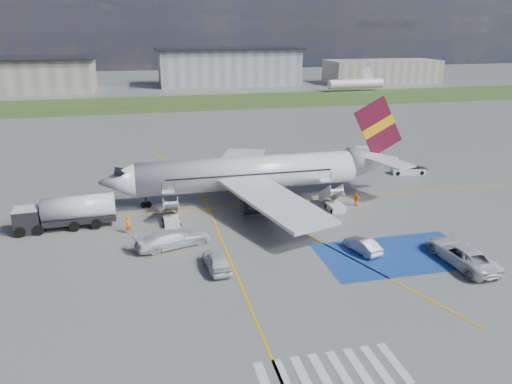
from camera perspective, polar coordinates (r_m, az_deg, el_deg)
ground at (r=47.65m, az=2.68°, el=-6.38°), size 400.00×400.00×0.00m
grass_strip at (r=138.47m, az=-8.32°, el=10.05°), size 400.00×30.00×0.01m
taxiway_line_main at (r=58.39m, az=-0.55°, el=-1.54°), size 120.00×0.20×0.01m
taxiway_line_cross at (r=38.01m, az=-0.53°, el=-13.33°), size 0.20×60.00×0.01m
taxiway_line_diag at (r=58.39m, az=-0.55°, el=-1.54°), size 20.71×56.45×0.01m
staging_box at (r=47.93m, az=15.69°, el=-6.95°), size 14.00×8.00×0.01m
crosswalk at (r=32.58m, az=8.67°, el=-19.75°), size 9.00×4.00×0.01m
terminal_centre at (r=179.92m, az=-3.12°, el=14.07°), size 48.00×18.00×12.00m
terminal_east at (r=191.23m, az=14.18°, el=13.21°), size 40.00×16.00×8.00m
airliner at (r=59.51m, az=0.43°, el=2.28°), size 36.81×32.95×11.92m
airstairs_fwd at (r=53.89m, az=-9.67°, el=-2.88°), size 1.90×5.20×3.60m
airstairs_aft at (r=57.82m, az=8.92°, el=-1.33°), size 1.90×5.20×3.60m
fuel_tanker at (r=55.18m, az=-20.82°, el=-2.47°), size 10.03×3.37×3.37m
gpu_cart at (r=58.41m, az=-17.67°, el=-1.61°), size 2.38×1.78×1.80m
belt_loader at (r=73.96m, az=17.01°, el=2.29°), size 5.18×2.42×1.51m
car_silver_a at (r=43.46m, az=-4.49°, el=-7.82°), size 2.23×4.87×1.62m
car_silver_b at (r=47.55m, az=12.08°, el=-5.96°), size 2.46×4.33×1.35m
van_white_a at (r=47.84m, az=22.48°, el=-6.25°), size 2.98×6.21×2.30m
van_white_b at (r=48.07m, az=-9.44°, el=-5.00°), size 5.89×3.70×2.15m
crew_fwd at (r=52.16m, az=-14.39°, el=-3.65°), size 0.76×0.67×1.75m
crew_nose at (r=56.76m, az=-10.32°, el=-1.65°), size 0.74×0.86×1.52m
crew_aft at (r=59.26m, az=11.38°, el=-0.73°), size 0.71×1.10×1.74m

